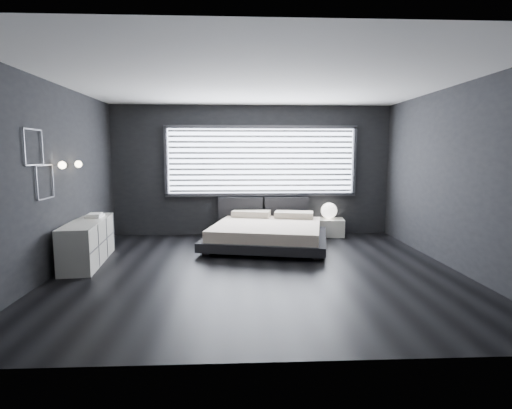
{
  "coord_description": "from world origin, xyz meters",
  "views": [
    {
      "loc": [
        -0.32,
        -5.94,
        1.76
      ],
      "look_at": [
        0.0,
        0.85,
        0.9
      ],
      "focal_mm": 28.0,
      "sensor_mm": 36.0,
      "label": 1
    }
  ],
  "objects": [
    {
      "name": "room",
      "position": [
        0.0,
        0.0,
        1.4
      ],
      "size": [
        6.04,
        6.0,
        2.8
      ],
      "color": "black",
      "rests_on": "ground"
    },
    {
      "name": "window",
      "position": [
        0.2,
        2.7,
        1.61
      ],
      "size": [
        4.14,
        0.09,
        1.52
      ],
      "color": "white",
      "rests_on": "ground"
    },
    {
      "name": "headboard",
      "position": [
        0.25,
        2.64,
        0.57
      ],
      "size": [
        1.96,
        0.16,
        0.52
      ],
      "color": "black",
      "rests_on": "ground"
    },
    {
      "name": "sconce_near",
      "position": [
        -2.88,
        0.05,
        1.6
      ],
      "size": [
        0.18,
        0.11,
        0.11
      ],
      "color": "silver",
      "rests_on": "ground"
    },
    {
      "name": "sconce_far",
      "position": [
        -2.88,
        0.65,
        1.6
      ],
      "size": [
        0.18,
        0.11,
        0.11
      ],
      "color": "silver",
      "rests_on": "ground"
    },
    {
      "name": "wall_art_upper",
      "position": [
        -2.98,
        -0.55,
        1.85
      ],
      "size": [
        0.01,
        0.48,
        0.48
      ],
      "color": "#47474C",
      "rests_on": "ground"
    },
    {
      "name": "wall_art_lower",
      "position": [
        -2.98,
        -0.3,
        1.38
      ],
      "size": [
        0.01,
        0.48,
        0.48
      ],
      "color": "#47474C",
      "rests_on": "ground"
    },
    {
      "name": "bed",
      "position": [
        0.26,
        1.59,
        0.27
      ],
      "size": [
        2.61,
        2.53,
        0.57
      ],
      "color": "black",
      "rests_on": "ground"
    },
    {
      "name": "nightstand",
      "position": [
        1.66,
        2.5,
        0.19
      ],
      "size": [
        0.7,
        0.61,
        0.37
      ],
      "primitive_type": "cube",
      "rotation": [
        0.0,
        0.0,
        -0.14
      ],
      "color": "silver",
      "rests_on": "ground"
    },
    {
      "name": "orb_lamp",
      "position": [
        1.67,
        2.54,
        0.54
      ],
      "size": [
        0.35,
        0.35,
        0.35
      ],
      "primitive_type": "sphere",
      "color": "white",
      "rests_on": "nightstand"
    },
    {
      "name": "dresser",
      "position": [
        -2.75,
        0.54,
        0.35
      ],
      "size": [
        0.66,
        1.77,
        0.69
      ],
      "color": "silver",
      "rests_on": "ground"
    },
    {
      "name": "book_stack",
      "position": [
        -2.75,
        0.9,
        0.72
      ],
      "size": [
        0.26,
        0.34,
        0.07
      ],
      "color": "white",
      "rests_on": "dresser"
    }
  ]
}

